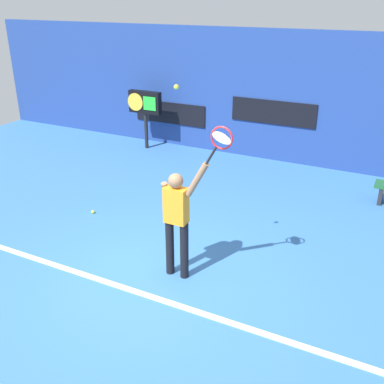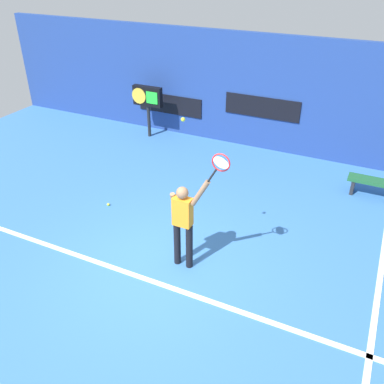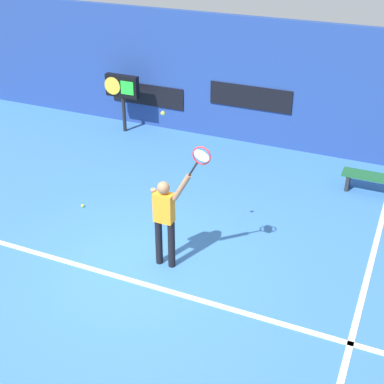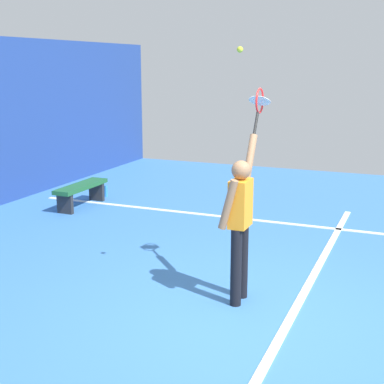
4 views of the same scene
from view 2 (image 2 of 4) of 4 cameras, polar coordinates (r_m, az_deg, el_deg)
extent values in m
plane|color=#3870B2|center=(8.05, -4.36, -10.12)|extent=(18.00, 18.00, 0.00)
cube|color=navy|center=(12.33, 9.84, 13.09)|extent=(18.00, 0.20, 3.26)
cube|color=black|center=(12.33, 9.52, 11.32)|extent=(2.20, 0.03, 0.60)
cube|color=black|center=(13.53, -3.04, 11.84)|extent=(2.20, 0.03, 0.60)
cube|color=white|center=(7.78, -5.90, -11.87)|extent=(10.00, 0.10, 0.01)
cube|color=white|center=(8.94, 24.54, -8.54)|extent=(0.10, 7.00, 0.01)
cylinder|color=black|center=(7.85, -2.03, -6.98)|extent=(0.13, 0.13, 0.92)
cylinder|color=black|center=(7.76, -0.37, -7.47)|extent=(0.13, 0.13, 0.92)
cube|color=orange|center=(7.37, -1.30, -2.70)|extent=(0.34, 0.20, 0.55)
sphere|color=#8C6647|center=(7.17, -1.34, -0.12)|extent=(0.22, 0.22, 0.22)
cylinder|color=#8C6647|center=(7.00, 1.13, -0.14)|extent=(0.36, 0.09, 0.55)
cylinder|color=#8C6647|center=(7.50, -2.39, -1.87)|extent=(0.09, 0.23, 0.58)
cylinder|color=black|center=(6.74, 2.79, 2.29)|extent=(0.17, 0.03, 0.28)
torus|color=red|center=(6.57, 3.98, 4.03)|extent=(0.43, 0.02, 0.43)
cylinder|color=silver|center=(6.57, 3.98, 4.03)|extent=(0.24, 0.27, 0.13)
sphere|color=#CCE033|center=(6.63, -1.24, 9.87)|extent=(0.07, 0.07, 0.07)
cylinder|color=black|center=(13.36, -5.90, 9.61)|extent=(0.10, 0.10, 1.00)
cube|color=black|center=(13.10, -6.08, 12.89)|extent=(0.95, 0.18, 0.60)
cylinder|color=gold|center=(13.14, -7.26, 12.88)|extent=(0.48, 0.02, 0.48)
cube|color=#26D833|center=(12.91, -5.51, 12.66)|extent=(0.38, 0.02, 0.36)
cube|color=#1E592D|center=(10.84, 24.15, 1.22)|extent=(1.40, 0.36, 0.08)
cube|color=#262628|center=(10.95, 21.09, 0.83)|extent=(0.08, 0.32, 0.37)
sphere|color=#CCE033|center=(9.94, -11.35, -1.68)|extent=(0.07, 0.07, 0.07)
camera|label=1|loc=(1.27, 12.37, -45.16)|focal=41.96mm
camera|label=3|loc=(2.02, 178.89, -8.41)|focal=51.13mm
camera|label=4|loc=(9.76, -40.50, 8.52)|focal=52.07mm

